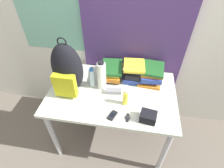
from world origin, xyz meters
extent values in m
plane|color=#665B51|center=(0.00, 0.00, 0.00)|extent=(12.00, 12.00, 0.00)
cube|color=silver|center=(0.00, 0.84, 1.25)|extent=(6.00, 0.05, 2.50)
cube|color=#75B299|center=(-0.48, 0.82, 1.30)|extent=(1.10, 0.01, 0.80)
cube|color=#4C336B|center=(0.15, 0.79, 1.25)|extent=(1.01, 0.04, 2.50)
cube|color=beige|center=(0.00, 0.38, 0.74)|extent=(1.19, 0.76, 0.03)
cylinder|color=#B2B2B7|center=(-0.54, 0.06, 0.36)|extent=(0.05, 0.05, 0.73)
cylinder|color=#B2B2B7|center=(0.54, 0.06, 0.36)|extent=(0.05, 0.05, 0.73)
cylinder|color=#B2B2B7|center=(-0.54, 0.70, 0.36)|extent=(0.05, 0.05, 0.73)
cylinder|color=#B2B2B7|center=(0.54, 0.70, 0.36)|extent=(0.05, 0.05, 0.73)
ellipsoid|color=black|center=(-0.39, 0.36, 1.00)|extent=(0.28, 0.18, 0.49)
cube|color=#B2AD19|center=(-0.39, 0.25, 0.90)|extent=(0.19, 0.06, 0.22)
torus|color=black|center=(-0.39, 0.36, 1.26)|extent=(0.08, 0.01, 0.08)
cube|color=black|center=(-0.05, 0.61, 0.77)|extent=(0.21, 0.27, 0.03)
cube|color=orange|center=(-0.04, 0.61, 0.81)|extent=(0.19, 0.28, 0.05)
cube|color=yellow|center=(-0.03, 0.62, 0.84)|extent=(0.15, 0.25, 0.03)
cube|color=#1E5623|center=(-0.04, 0.60, 0.87)|extent=(0.23, 0.28, 0.03)
cube|color=navy|center=(0.18, 0.61, 0.78)|extent=(0.19, 0.23, 0.05)
cube|color=black|center=(0.18, 0.61, 0.84)|extent=(0.15, 0.22, 0.06)
cube|color=black|center=(0.19, 0.62, 0.89)|extent=(0.22, 0.22, 0.04)
cube|color=yellow|center=(0.18, 0.60, 0.92)|extent=(0.22, 0.23, 0.03)
cube|color=orange|center=(0.35, 0.61, 0.77)|extent=(0.24, 0.29, 0.03)
cube|color=navy|center=(0.34, 0.61, 0.80)|extent=(0.16, 0.21, 0.03)
cube|color=navy|center=(0.35, 0.61, 0.84)|extent=(0.20, 0.26, 0.04)
cube|color=orange|center=(0.35, 0.61, 0.87)|extent=(0.20, 0.20, 0.03)
cube|color=#1E5623|center=(0.36, 0.62, 0.90)|extent=(0.24, 0.26, 0.02)
cylinder|color=silver|center=(-0.20, 0.44, 0.85)|extent=(0.06, 0.06, 0.18)
cylinder|color=#286BB7|center=(-0.20, 0.44, 0.95)|extent=(0.04, 0.04, 0.02)
cylinder|color=white|center=(-0.10, 0.43, 0.89)|extent=(0.08, 0.08, 0.28)
cylinder|color=black|center=(-0.10, 0.43, 1.04)|extent=(0.05, 0.05, 0.02)
cylinder|color=yellow|center=(0.14, 0.25, 0.82)|extent=(0.04, 0.04, 0.14)
cylinder|color=white|center=(0.14, 0.25, 0.90)|extent=(0.03, 0.03, 0.02)
cube|color=black|center=(0.05, 0.10, 0.76)|extent=(0.08, 0.11, 0.02)
cube|color=black|center=(0.05, 0.10, 0.77)|extent=(0.05, 0.05, 0.00)
cube|color=gray|center=(0.01, 0.37, 0.77)|extent=(0.16, 0.07, 0.04)
cube|color=black|center=(0.34, 0.11, 0.79)|extent=(0.14, 0.12, 0.08)
cube|color=black|center=(0.17, 0.10, 0.76)|extent=(0.02, 0.09, 0.00)
cylinder|color=#232328|center=(0.17, 0.10, 0.76)|extent=(0.04, 0.04, 0.01)
camera|label=1|loc=(0.19, -0.77, 1.93)|focal=28.00mm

